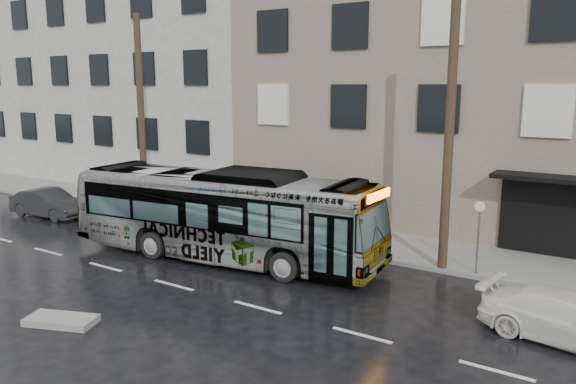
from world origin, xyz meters
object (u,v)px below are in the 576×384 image
at_px(sign_post, 478,237).
at_px(bus, 223,214).
at_px(utility_pole_front, 449,131).
at_px(utility_pole_rear, 141,117).
at_px(white_sedan, 569,319).
at_px(dark_sedan, 49,203).

distance_m(sign_post, bus, 8.55).
distance_m(utility_pole_front, utility_pole_rear, 14.00).
relative_size(sign_post, bus, 0.21).
bearing_deg(white_sedan, sign_post, 49.23).
distance_m(utility_pole_rear, sign_post, 15.46).
bearing_deg(utility_pole_rear, white_sedan, -10.67).
relative_size(utility_pole_front, sign_post, 3.75).
height_order(bus, white_sedan, bus).
relative_size(utility_pole_front, dark_sedan, 2.25).
bearing_deg(sign_post, utility_pole_rear, 180.00).
relative_size(utility_pole_front, white_sedan, 2.19).
bearing_deg(sign_post, bus, -160.74).
bearing_deg(utility_pole_front, white_sedan, -39.34).
relative_size(white_sedan, dark_sedan, 1.03).
bearing_deg(utility_pole_front, dark_sedan, -172.41).
bearing_deg(utility_pole_rear, utility_pole_front, 0.00).
bearing_deg(utility_pole_front, sign_post, 0.00).
height_order(utility_pole_front, bus, utility_pole_front).
distance_m(utility_pole_front, sign_post, 3.48).
bearing_deg(white_sedan, dark_sedan, 94.57).
xyz_separation_m(utility_pole_rear, bus, (7.03, -2.82, -3.05)).
bearing_deg(sign_post, utility_pole_front, 180.00).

